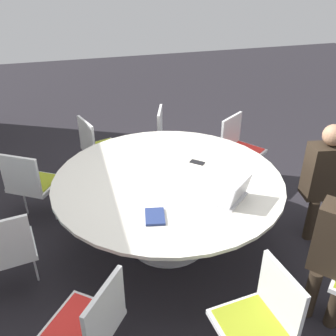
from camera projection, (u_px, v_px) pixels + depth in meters
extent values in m
plane|color=black|center=(168.00, 240.00, 3.78)|extent=(16.00, 16.00, 0.00)
cylinder|color=#B7B7BC|center=(168.00, 240.00, 3.78)|extent=(0.79, 0.79, 0.02)
cylinder|color=#B7B7BC|center=(168.00, 211.00, 3.60)|extent=(0.16, 0.16, 0.69)
cylinder|color=silver|center=(168.00, 179.00, 3.42)|extent=(2.09, 2.09, 0.03)
cylinder|color=silver|center=(334.00, 295.00, 2.91)|extent=(0.02, 0.02, 0.40)
cylinder|color=silver|center=(320.00, 215.00, 3.82)|extent=(0.02, 0.02, 0.40)
cube|color=silver|center=(243.00, 152.00, 4.54)|extent=(0.60, 0.60, 0.04)
cube|color=red|center=(244.00, 151.00, 4.53)|extent=(0.52, 0.53, 0.01)
cube|color=silver|center=(231.00, 132.00, 4.54)|extent=(0.26, 0.36, 0.40)
cylinder|color=silver|center=(249.00, 163.00, 4.78)|extent=(0.02, 0.02, 0.40)
cylinder|color=silver|center=(234.00, 174.00, 4.53)|extent=(0.02, 0.02, 0.40)
cube|color=silver|center=(175.00, 141.00, 4.83)|extent=(0.55, 0.54, 0.04)
cube|color=#4C5156|center=(175.00, 139.00, 4.81)|extent=(0.49, 0.48, 0.01)
cube|color=silver|center=(160.00, 125.00, 4.73)|extent=(0.40, 0.17, 0.40)
cylinder|color=silver|center=(176.00, 150.00, 5.09)|extent=(0.02, 0.02, 0.40)
cylinder|color=silver|center=(174.00, 163.00, 4.78)|extent=(0.02, 0.02, 0.40)
cube|color=silver|center=(103.00, 149.00, 4.62)|extent=(0.55, 0.53, 0.04)
cube|color=olive|center=(103.00, 147.00, 4.61)|extent=(0.48, 0.47, 0.01)
cube|color=silver|center=(87.00, 137.00, 4.42)|extent=(0.41, 0.16, 0.40)
cylinder|color=silver|center=(99.00, 159.00, 4.86)|extent=(0.02, 0.02, 0.40)
cylinder|color=silver|center=(111.00, 171.00, 4.60)|extent=(0.02, 0.02, 0.40)
cube|color=silver|center=(36.00, 184.00, 3.92)|extent=(0.59, 0.60, 0.04)
cube|color=olive|center=(35.00, 182.00, 3.91)|extent=(0.52, 0.52, 0.01)
cube|color=silver|center=(20.00, 175.00, 3.65)|extent=(0.25, 0.37, 0.40)
cylinder|color=silver|center=(25.00, 199.00, 4.07)|extent=(0.02, 0.02, 0.40)
cylinder|color=silver|center=(54.00, 204.00, 3.99)|extent=(0.02, 0.02, 0.40)
cube|color=silver|center=(7.00, 250.00, 3.04)|extent=(0.48, 0.50, 0.04)
cube|color=teal|center=(6.00, 247.00, 3.03)|extent=(0.43, 0.44, 0.01)
cube|color=silver|center=(3.00, 243.00, 2.78)|extent=(0.10, 0.42, 0.40)
cylinder|color=silver|center=(35.00, 263.00, 3.22)|extent=(0.02, 0.02, 0.40)
cube|color=silver|center=(82.00, 327.00, 2.41)|extent=(0.61, 0.60, 0.04)
cube|color=red|center=(81.00, 324.00, 2.40)|extent=(0.53, 0.53, 0.01)
cube|color=silver|center=(105.00, 313.00, 2.24)|extent=(0.35, 0.28, 0.40)
cylinder|color=silver|center=(100.00, 327.00, 2.66)|extent=(0.02, 0.02, 0.40)
cube|color=silver|center=(251.00, 328.00, 2.40)|extent=(0.48, 0.46, 0.04)
cube|color=olive|center=(251.00, 325.00, 2.39)|extent=(0.42, 0.41, 0.01)
cube|color=silver|center=(281.00, 295.00, 2.35)|extent=(0.42, 0.07, 0.40)
cylinder|color=silver|center=(233.00, 328.00, 2.66)|extent=(0.02, 0.02, 0.40)
cylinder|color=#2D2319|center=(335.00, 304.00, 2.82)|extent=(0.10, 0.10, 0.44)
cylinder|color=#2D2319|center=(311.00, 293.00, 2.90)|extent=(0.10, 0.10, 0.44)
cylinder|color=#2D2319|center=(328.00, 219.00, 3.73)|extent=(0.10, 0.10, 0.44)
cylinder|color=#2D2319|center=(311.00, 220.00, 3.71)|extent=(0.10, 0.10, 0.44)
cube|color=#2D2319|center=(325.00, 171.00, 3.56)|extent=(0.28, 0.39, 0.55)
sphere|color=#A87A5B|center=(334.00, 135.00, 3.38)|extent=(0.20, 0.20, 0.20)
cube|color=silver|center=(229.00, 198.00, 3.11)|extent=(0.37, 0.38, 0.02)
cube|color=silver|center=(241.00, 191.00, 3.01)|extent=(0.24, 0.28, 0.20)
cube|color=black|center=(240.00, 191.00, 3.01)|extent=(0.21, 0.24, 0.17)
cube|color=navy|center=(155.00, 216.00, 2.89)|extent=(0.23, 0.19, 0.02)
cube|color=black|center=(197.00, 162.00, 3.66)|extent=(0.15, 0.15, 0.01)
cube|color=#661E56|center=(128.00, 157.00, 5.05)|extent=(0.36, 0.16, 0.28)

